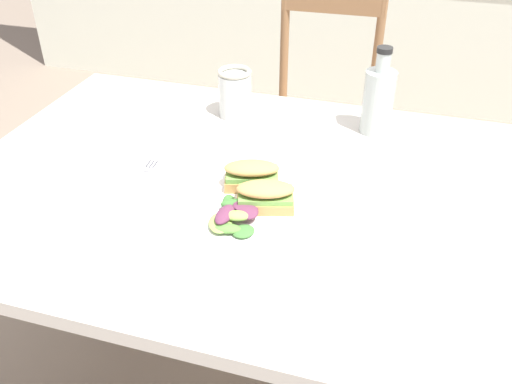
% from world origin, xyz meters
% --- Properties ---
extents(dining_table, '(1.34, 0.88, 0.74)m').
position_xyz_m(dining_table, '(-0.02, 0.01, 0.62)').
color(dining_table, '#BCB7AD').
rests_on(dining_table, ground).
extents(chair_wooden_far, '(0.41, 0.41, 0.87)m').
position_xyz_m(chair_wooden_far, '(-0.08, 0.90, 0.45)').
color(chair_wooden_far, '#8E6642').
rests_on(chair_wooden_far, ground).
extents(plate_lunch, '(0.26, 0.26, 0.01)m').
position_xyz_m(plate_lunch, '(-0.04, -0.09, 0.74)').
color(plate_lunch, white).
rests_on(plate_lunch, dining_table).
extents(sandwich_half_front, '(0.12, 0.09, 0.06)m').
position_xyz_m(sandwich_half_front, '(-0.01, -0.08, 0.78)').
color(sandwich_half_front, tan).
rests_on(sandwich_half_front, plate_lunch).
extents(sandwich_half_back, '(0.12, 0.09, 0.06)m').
position_xyz_m(sandwich_half_back, '(-0.06, -0.02, 0.78)').
color(sandwich_half_back, tan).
rests_on(sandwich_half_back, plate_lunch).
extents(salad_mixed_greens, '(0.10, 0.16, 0.03)m').
position_xyz_m(salad_mixed_greens, '(-0.05, -0.13, 0.76)').
color(salad_mixed_greens, '#3D7033').
rests_on(salad_mixed_greens, plate_lunch).
extents(napkin_folded, '(0.14, 0.26, 0.00)m').
position_xyz_m(napkin_folded, '(-0.28, -0.07, 0.74)').
color(napkin_folded, silver).
rests_on(napkin_folded, dining_table).
extents(fork_on_napkin, '(0.03, 0.19, 0.00)m').
position_xyz_m(fork_on_napkin, '(-0.29, -0.05, 0.75)').
color(fork_on_napkin, silver).
rests_on(fork_on_napkin, napkin_folded).
extents(bottle_cold_brew, '(0.07, 0.07, 0.21)m').
position_xyz_m(bottle_cold_brew, '(0.15, 0.32, 0.81)').
color(bottle_cold_brew, '#472819').
rests_on(bottle_cold_brew, dining_table).
extents(mason_jar_iced_tea, '(0.08, 0.08, 0.12)m').
position_xyz_m(mason_jar_iced_tea, '(-0.20, 0.30, 0.80)').
color(mason_jar_iced_tea, '#995623').
rests_on(mason_jar_iced_tea, dining_table).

